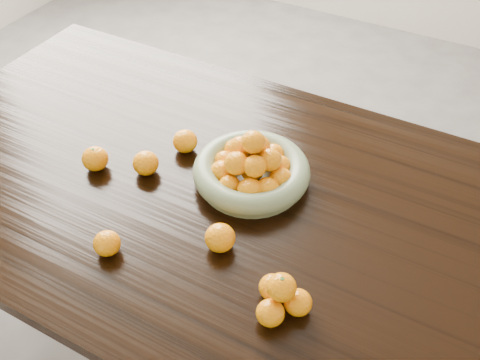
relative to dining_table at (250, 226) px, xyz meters
The scene contains 9 objects.
ground 0.66m from the dining_table, ahead, with size 5.00×5.00×0.00m, color #625F5C.
dining_table is the anchor object (origin of this frame).
fruit_bowl 0.15m from the dining_table, 116.63° to the left, with size 0.29×0.29×0.15m.
orange_pyramid 0.33m from the dining_table, 51.52° to the right, with size 0.12×0.11×0.10m.
loose_orange_0 0.44m from the dining_table, 168.62° to the right, with size 0.07×0.07×0.06m, color orange.
loose_orange_1 0.37m from the dining_table, 125.56° to the right, with size 0.06×0.06×0.06m, color orange.
loose_orange_2 0.20m from the dining_table, 87.98° to the right, with size 0.07×0.07×0.06m, color orange.
loose_orange_3 0.31m from the dining_table, behind, with size 0.07×0.07×0.06m, color orange.
loose_orange_4 0.29m from the dining_table, 160.21° to the left, with size 0.07×0.07×0.06m, color orange.
Camera 1 is at (0.41, -0.81, 1.69)m, focal length 40.00 mm.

